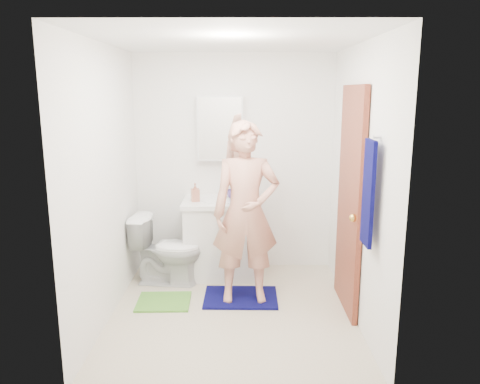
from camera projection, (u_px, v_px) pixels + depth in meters
name	position (u px, v px, depth m)	size (l,w,h in m)	color
floor	(232.00, 313.00, 4.31)	(2.20, 2.40, 0.02)	beige
ceiling	(231.00, 39.00, 3.80)	(2.20, 2.40, 0.02)	white
wall_back	(234.00, 164.00, 5.24)	(2.20, 0.02, 2.40)	white
wall_front	(228.00, 223.00, 2.87)	(2.20, 0.02, 2.40)	white
wall_left	(104.00, 185.00, 4.06)	(0.02, 2.40, 2.40)	white
wall_right	(360.00, 185.00, 4.05)	(0.02, 2.40, 2.40)	white
vanity_cabinet	(220.00, 240.00, 5.12)	(0.75, 0.55, 0.80)	white
countertop	(220.00, 202.00, 5.03)	(0.79, 0.59, 0.05)	white
sink_basin	(220.00, 201.00, 5.02)	(0.40, 0.40, 0.03)	white
faucet	(221.00, 191.00, 5.19)	(0.03, 0.03, 0.12)	silver
medicine_cabinet	(220.00, 128.00, 5.08)	(0.50, 0.12, 0.70)	white
mirror_panel	(220.00, 129.00, 5.02)	(0.46, 0.01, 0.66)	white
door	(350.00, 201.00, 4.23)	(0.05, 0.80, 2.05)	brown
door_knob	(353.00, 218.00, 3.94)	(0.07, 0.07, 0.07)	gold
towel	(368.00, 193.00, 3.48)	(0.03, 0.24, 0.80)	#080748
towel_hook	(377.00, 137.00, 3.39)	(0.02, 0.02, 0.06)	silver
toilet	(167.00, 250.00, 4.91)	(0.41, 0.72, 0.73)	white
bath_mat	(241.00, 297.00, 4.59)	(0.71, 0.51, 0.02)	#080748
green_rug	(164.00, 302.00, 4.50)	(0.50, 0.43, 0.02)	#5BA537
soap_dispenser	(195.00, 192.00, 4.95)	(0.09, 0.09, 0.19)	#BA6F56
toothbrush_cup	(232.00, 194.00, 5.11)	(0.12, 0.12, 0.09)	#513A81
man	(246.00, 213.00, 4.36)	(0.63, 0.41, 1.72)	tan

